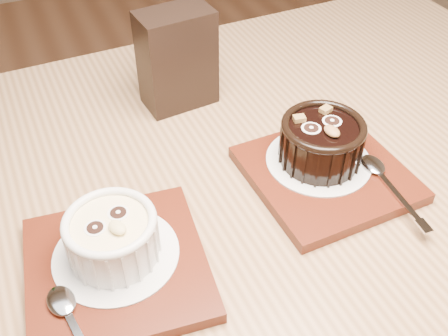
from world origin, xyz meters
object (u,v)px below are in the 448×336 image
object	(u,v)px
table	(224,246)
ramekin_white	(112,235)
tray_left	(117,268)
tray_right	(326,174)
condiment_stand	(177,59)
ramekin_dark	(322,140)

from	to	relation	value
table	ramekin_white	distance (m)	0.20
table	tray_left	bearing A→B (deg)	-158.33
table	tray_right	distance (m)	0.16
tray_left	condiment_stand	distance (m)	0.32
tray_left	ramekin_white	bearing A→B (deg)	74.28
table	ramekin_white	size ratio (longest dim) A/B	13.17
table	tray_right	size ratio (longest dim) A/B	6.80
ramekin_dark	tray_left	bearing A→B (deg)	-172.86
tray_left	ramekin_white	distance (m)	0.04
table	tray_right	world-z (taller)	tray_right
condiment_stand	tray_right	bearing A→B (deg)	-64.67
tray_left	condiment_stand	world-z (taller)	condiment_stand
tray_left	ramekin_dark	size ratio (longest dim) A/B	1.78
table	ramekin_white	world-z (taller)	ramekin_white
ramekin_white	table	bearing A→B (deg)	-3.86
tray_left	condiment_stand	xyz separation A→B (m)	(0.16, 0.27, 0.06)
table	tray_left	xyz separation A→B (m)	(-0.14, -0.06, 0.10)
ramekin_white	condiment_stand	distance (m)	0.30
tray_left	tray_right	distance (m)	0.27
tray_right	ramekin_dark	size ratio (longest dim) A/B	1.78
tray_left	condiment_stand	size ratio (longest dim) A/B	1.29
table	ramekin_dark	bearing A→B (deg)	-1.01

